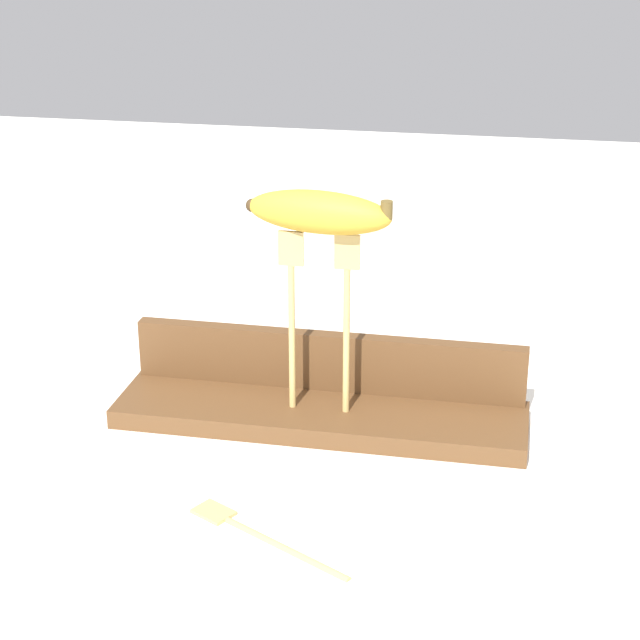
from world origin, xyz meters
TOP-DOWN VIEW (x-y plane):
  - ground_plane at (0.00, 0.00)m, footprint 3.00×3.00m
  - wooden_board at (0.00, 0.00)m, footprint 0.44×0.11m
  - board_backstop at (0.00, 0.05)m, footprint 0.43×0.02m
  - fork_stand_center at (0.00, -0.01)m, footprint 0.08×0.01m
  - banana_raised_center at (-0.00, -0.01)m, footprint 0.16×0.07m
  - fork_fallen_near at (-0.02, -0.22)m, footprint 0.16×0.10m

SIDE VIEW (x-z plane):
  - ground_plane at x=0.00m, z-range 0.00..0.00m
  - fork_fallen_near at x=-0.02m, z-range 0.00..0.01m
  - wooden_board at x=0.00m, z-range 0.00..0.02m
  - board_backstop at x=0.00m, z-range 0.02..0.09m
  - fork_stand_center at x=0.00m, z-range 0.04..0.24m
  - banana_raised_center at x=0.00m, z-range 0.22..0.26m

